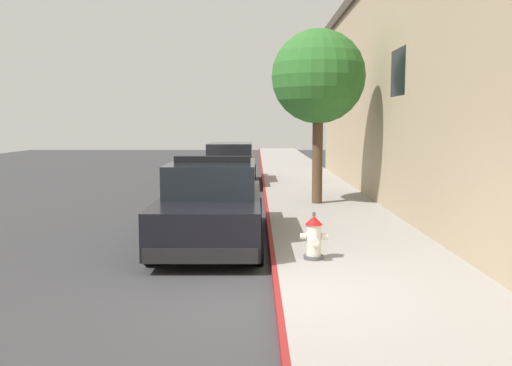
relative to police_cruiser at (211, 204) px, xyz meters
The scene contains 7 objects.
ground_plane 7.23m from the police_cruiser, 117.73° to the left, with size 30.50×60.00×0.20m, color #353538.
sidewalk_pavement 6.92m from the police_cruiser, 67.28° to the left, with size 2.99×60.00×0.15m, color gray.
curb_painted_edge 6.49m from the police_cruiser, 79.96° to the left, with size 0.08×60.00×0.15m, color maroon.
police_cruiser is the anchor object (origin of this frame).
parked_car_silver_ahead 10.09m from the police_cruiser, 90.75° to the left, with size 1.94×4.84×1.56m.
fire_hydrant 2.64m from the police_cruiser, 47.61° to the right, with size 0.44×0.40×0.76m.
street_tree 5.63m from the police_cruiser, 59.21° to the left, with size 2.49×2.49×4.65m.
Camera 1 is at (-0.32, -6.86, 2.32)m, focal length 38.27 mm.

